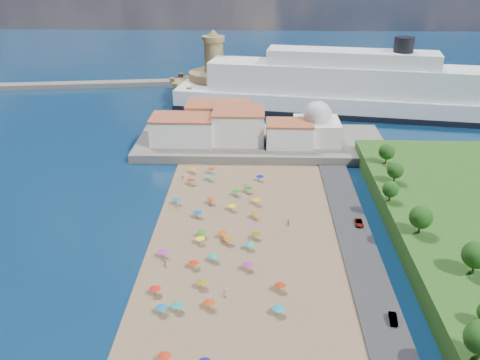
{
  "coord_description": "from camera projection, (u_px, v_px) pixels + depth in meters",
  "views": [
    {
      "loc": [
        8.54,
        -111.92,
        69.69
      ],
      "look_at": [
        4.0,
        25.0,
        8.0
      ],
      "focal_mm": 40.0,
      "sensor_mm": 36.0,
      "label": 1
    }
  ],
  "objects": [
    {
      "name": "parked_cars",
      "position": [
        384.0,
        294.0,
        112.88
      ],
      "size": [
        2.34,
        62.37,
        1.45
      ],
      "color": "gray",
      "rests_on": "promenade"
    },
    {
      "name": "terrace",
      "position": [
        261.0,
        143.0,
        196.48
      ],
      "size": [
        90.0,
        36.0,
        3.0
      ],
      "primitive_type": "cube",
      "color": "#59544C",
      "rests_on": "ground"
    },
    {
      "name": "cruise_ship",
      "position": [
        350.0,
        91.0,
        230.72
      ],
      "size": [
        155.2,
        47.24,
        33.56
      ],
      "color": "black",
      "rests_on": "ground"
    },
    {
      "name": "ground",
      "position": [
        220.0,
        251.0,
        130.87
      ],
      "size": [
        700.0,
        700.0,
        0.0
      ],
      "primitive_type": "plane",
      "color": "#071938",
      "rests_on": "ground"
    },
    {
      "name": "beachgoers",
      "position": [
        219.0,
        237.0,
        134.81
      ],
      "size": [
        36.08,
        96.28,
        1.9
      ],
      "color": "tan",
      "rests_on": "beach"
    },
    {
      "name": "breakwater",
      "position": [
        26.0,
        86.0,
        273.09
      ],
      "size": [
        199.03,
        34.77,
        2.6
      ],
      "primitive_type": "cube",
      "rotation": [
        0.0,
        0.0,
        0.14
      ],
      "color": "#59544C",
      "rests_on": "ground"
    },
    {
      "name": "fortress",
      "position": [
        214.0,
        85.0,
        254.25
      ],
      "size": [
        40.0,
        40.0,
        32.4
      ],
      "color": "#A48A52",
      "rests_on": "ground"
    },
    {
      "name": "jetty",
      "position": [
        209.0,
        115.0,
        229.16
      ],
      "size": [
        18.0,
        70.0,
        2.4
      ],
      "primitive_type": "cube",
      "color": "#59544C",
      "rests_on": "ground"
    },
    {
      "name": "waterfront_buildings",
      "position": [
        225.0,
        125.0,
        194.84
      ],
      "size": [
        57.0,
        29.0,
        11.0
      ],
      "color": "silver",
      "rests_on": "terrace"
    },
    {
      "name": "domed_building",
      "position": [
        317.0,
        126.0,
        190.98
      ],
      "size": [
        16.0,
        16.0,
        15.0
      ],
      "color": "silver",
      "rests_on": "terrace"
    },
    {
      "name": "beach_parasols",
      "position": [
        213.0,
        262.0,
        122.7
      ],
      "size": [
        32.94,
        113.03,
        2.2
      ],
      "color": "gray",
      "rests_on": "beach"
    },
    {
      "name": "hillside_trees",
      "position": [
        439.0,
        241.0,
        115.66
      ],
      "size": [
        14.95,
        105.17,
        7.52
      ],
      "color": "#382314",
      "rests_on": "hillside"
    }
  ]
}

